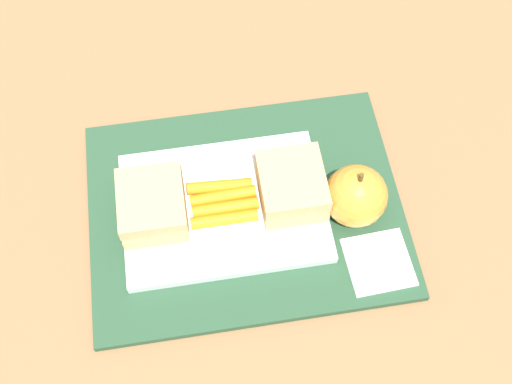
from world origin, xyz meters
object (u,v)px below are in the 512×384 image
paper_napkin (378,262)px  food_tray (224,207)px  sandwich_half_left (152,205)px  apple (356,196)px  sandwich_half_right (292,186)px  carrot_sticks_bundle (223,202)px

paper_napkin → food_tray: bearing=150.1°
food_tray → sandwich_half_left: (-0.08, 0.00, 0.03)m
food_tray → apple: apple is taller
sandwich_half_right → apple: apple is taller
sandwich_half_right → apple: bearing=-19.7°
food_tray → apple: size_ratio=2.81×
paper_napkin → sandwich_half_left: bearing=158.9°
sandwich_half_right → carrot_sticks_bundle: size_ratio=1.01×
apple → sandwich_half_right: bearing=160.3°
food_tray → sandwich_half_right: 0.08m
food_tray → apple: (0.15, -0.02, 0.03)m
sandwich_half_left → apple: (0.22, -0.02, 0.00)m
carrot_sticks_bundle → apple: apple is taller
sandwich_half_right → sandwich_half_left: bearing=180.0°
sandwich_half_left → apple: size_ratio=0.98×
carrot_sticks_bundle → paper_napkin: 0.19m
paper_napkin → sandwich_half_right: bearing=131.7°
sandwich_half_left → carrot_sticks_bundle: size_ratio=1.01×
carrot_sticks_bundle → paper_napkin: size_ratio=1.13×
sandwich_half_left → paper_napkin: bearing=-21.1°
carrot_sticks_bundle → apple: (0.15, -0.02, 0.02)m
sandwich_half_right → paper_napkin: sandwich_half_right is taller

